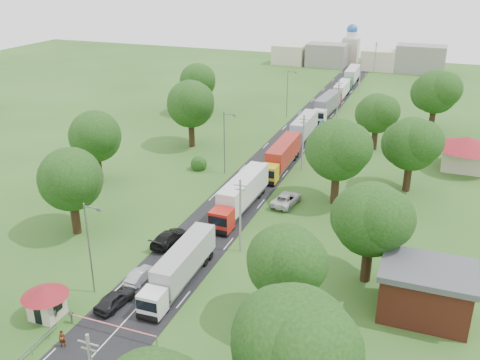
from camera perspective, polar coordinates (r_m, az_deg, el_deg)
The scene contains 42 objects.
ground at distance 70.26m, azimuth -2.15°, elevation -4.09°, with size 260.00×260.00×0.00m, color #294F1A.
road at distance 87.43m, azimuth 2.94°, elevation 1.42°, with size 8.00×200.00×0.04m, color black.
boom_barrier at distance 51.86m, azimuth -14.74°, elevation -14.49°, with size 9.22×0.35×1.18m.
guard_booth at distance 54.34m, azimuth -20.05°, elevation -11.69°, with size 4.40×4.40×3.45m.
info_sign at distance 98.95m, azimuth 8.57°, elevation 5.58°, with size 0.12×3.10×4.10m.
pole_1 at distance 60.52m, azimuth 0.03°, elevation -3.75°, with size 1.60×0.24×9.00m.
pole_2 at distance 85.36m, azimuth 6.73°, elevation 4.10°, with size 1.60×0.24×9.00m.
pole_3 at distance 111.70m, azimuth 10.39°, elevation 8.31°, with size 1.60×0.24×9.00m.
pole_4 at distance 138.70m, azimuth 12.67°, elevation 10.89°, with size 1.60×0.24×9.00m.
pole_5 at distance 166.03m, azimuth 14.23°, elevation 12.62°, with size 1.60×0.24×9.00m.
lamp_0 at distance 54.79m, azimuth -15.70°, elevation -6.64°, with size 2.03×0.22×10.00m.
lamp_1 at distance 82.87m, azimuth -1.59°, elevation 4.31°, with size 2.03×0.22×10.00m.
lamp_2 at distance 114.81m, azimuth 5.14°, elevation 9.42°, with size 2.03×0.22×10.00m.
tree_1 at distance 37.19m, azimuth 5.79°, elevation -17.09°, with size 9.60×9.60×12.05m.
tree_2 at distance 48.22m, azimuth 4.94°, elevation -8.64°, with size 8.00×8.00×10.10m.
tree_3 at distance 55.67m, azimuth 13.82°, elevation -4.00°, with size 8.80×8.80×11.07m.
tree_4 at distance 72.84m, azimuth 10.40°, elevation 3.24°, with size 9.60×9.60×12.05m.
tree_5 at distance 79.71m, azimuth 17.85°, elevation 3.72°, with size 8.80×8.80×11.07m.
tree_6 at distance 96.63m, azimuth 14.41°, elevation 6.92°, with size 8.00×8.00×10.10m.
tree_7 at distance 110.45m, azimuth 20.17°, elevation 8.84°, with size 9.60×9.60×12.05m.
tree_10 at distance 66.80m, azimuth -17.56°, elevation 0.15°, with size 8.80×8.80×11.07m.
tree_11 at distance 82.03m, azimuth -15.15°, elevation 4.55°, with size 8.80×8.80×11.07m.
tree_12 at distance 95.34m, azimuth -5.26°, elevation 8.12°, with size 9.60×9.60×12.05m.
tree_13 at distance 116.40m, azimuth -4.52°, elevation 10.47°, with size 8.80×8.80×11.07m.
house_brick at distance 54.08m, azimuth 19.16°, elevation -11.12°, with size 8.60×6.60×5.20m.
house_cream at distance 92.18m, azimuth 23.07°, elevation 3.13°, with size 10.08×10.08×5.80m.
distant_town at distance 171.73m, azimuth 12.79°, elevation 12.65°, with size 52.00×8.00×8.00m.
church at distance 179.95m, azimuth 11.74°, elevation 13.79°, with size 5.00×5.00×12.30m.
truck_0 at distance 56.37m, azimuth -6.35°, elevation -9.12°, with size 2.58×13.85×3.84m.
truck_1 at distance 71.48m, azimuth 0.08°, elevation -1.55°, with size 2.94×15.62×4.33m.
truck_2 at distance 85.96m, azimuth 4.47°, elevation 2.59°, with size 2.71×15.18×4.21m.
truck_3 at distance 100.63m, azimuth 6.71°, elevation 5.48°, with size 2.66×14.83×4.11m.
truck_4 at distance 117.51m, azimuth 9.19°, elevation 7.86°, with size 3.34×15.24×4.21m.
truck_5 at distance 132.47m, azimuth 10.70°, elevation 9.32°, with size 2.46×13.54×3.75m.
truck_6 at distance 149.24m, azimuth 11.81°, elevation 10.81°, with size 3.05×15.42×4.27m.
car_lane_front at distance 54.69m, azimuth -13.23°, elevation -12.30°, with size 1.87×4.65×1.58m, color black.
car_lane_mid at distance 58.04m, azimuth -10.58°, elevation -9.96°, with size 1.43×4.10×1.35m, color #9D9FA4.
car_lane_rear at distance 64.34m, azimuth -7.57°, elevation -6.13°, with size 2.31×5.68×1.65m, color black.
car_verge_near at distance 73.95m, azimuth 4.96°, elevation -2.03°, with size 2.74×5.93×1.65m, color silver.
car_verge_far at distance 97.36m, azimuth 9.86°, elevation 3.84°, with size 1.87×4.65×1.58m, color #5A5D61.
pedestrian_near at distance 51.00m, azimuth -18.43°, elevation -15.82°, with size 0.59×0.39×1.63m, color gray.
pedestrian_booth at distance 54.13m, azimuth -19.29°, elevation -13.34°, with size 0.88×0.68×1.81m, color gray.
Camera 1 is at (24.75, -57.71, 31.53)m, focal length 40.00 mm.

